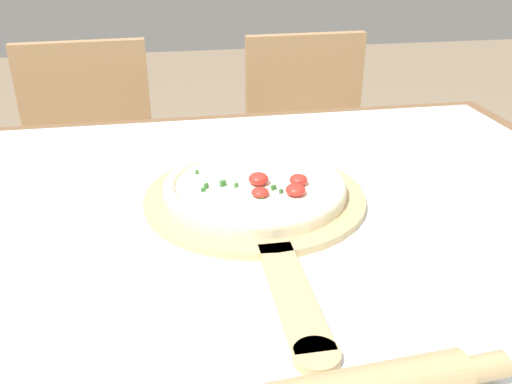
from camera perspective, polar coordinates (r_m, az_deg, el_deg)
name	(u,v)px	position (r m, az deg, el deg)	size (l,w,h in m)	color
dining_table	(260,276)	(0.88, 0.46, -8.86)	(1.28, 1.02, 0.77)	brown
towel_cloth	(261,217)	(0.83, 0.49, -2.68)	(1.20, 0.94, 0.00)	silver
pizza_peel	(255,204)	(0.84, -0.07, -1.30)	(0.35, 0.56, 0.01)	tan
pizza	(253,187)	(0.86, -0.30, 0.56)	(0.29, 0.29, 0.04)	beige
chair_left	(93,171)	(1.72, -16.76, 2.08)	(0.42, 0.42, 0.87)	tan
chair_right	(310,156)	(1.76, 5.67, 3.74)	(0.41, 0.41, 0.87)	tan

